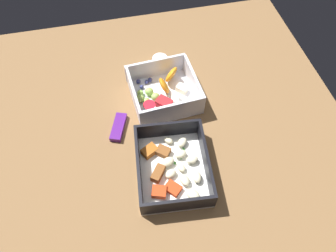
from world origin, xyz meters
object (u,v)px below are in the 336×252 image
object	(u,v)px
pasta_container	(172,167)
paper_cup_liner	(160,61)
fruit_bowl	(164,92)
candy_bar	(119,127)

from	to	relation	value
pasta_container	paper_cup_liner	bearing A→B (deg)	-1.31
fruit_bowl	candy_bar	size ratio (longest dim) A/B	2.26
fruit_bowl	pasta_container	bearing A→B (deg)	173.13
fruit_bowl	paper_cup_liner	bearing A→B (deg)	-6.82
candy_bar	paper_cup_liner	xyz separation A→B (cm)	(17.32, -12.94, 0.50)
candy_bar	fruit_bowl	bearing A→B (deg)	-60.85
pasta_container	fruit_bowl	bearing A→B (deg)	-1.33
pasta_container	fruit_bowl	distance (cm)	19.20
pasta_container	fruit_bowl	xyz separation A→B (cm)	(19.06, -2.30, 0.34)
fruit_bowl	paper_cup_liner	size ratio (longest dim) A/B	4.13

